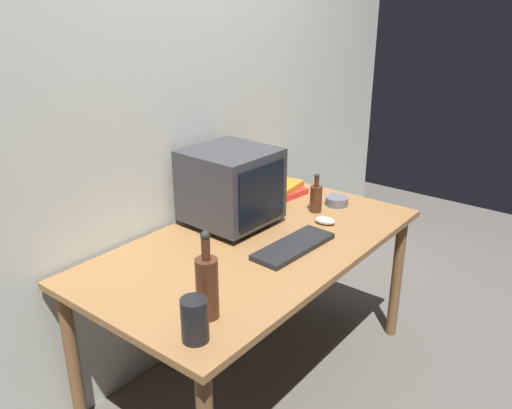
{
  "coord_description": "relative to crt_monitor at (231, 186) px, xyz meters",
  "views": [
    {
      "loc": [
        -1.69,
        -1.32,
        1.78
      ],
      "look_at": [
        0.0,
        0.0,
        0.92
      ],
      "focal_mm": 37.03,
      "sensor_mm": 36.0,
      "label": 1
    }
  ],
  "objects": [
    {
      "name": "cd_spindle",
      "position": [
        0.53,
        -0.28,
        -0.17
      ],
      "size": [
        0.12,
        0.12,
        0.04
      ],
      "primitive_type": "cylinder",
      "color": "#595B66",
      "rests_on": "desk"
    },
    {
      "name": "metal_canister",
      "position": [
        -0.78,
        -0.51,
        -0.12
      ],
      "size": [
        0.09,
        0.09,
        0.15
      ],
      "primitive_type": "cylinder",
      "color": "black",
      "rests_on": "desk"
    },
    {
      "name": "bottle_short",
      "position": [
        0.38,
        -0.24,
        -0.12
      ],
      "size": [
        0.06,
        0.06,
        0.2
      ],
      "color": "#472314",
      "rests_on": "desk"
    },
    {
      "name": "book_stack",
      "position": [
        0.49,
        0.02,
        -0.16
      ],
      "size": [
        0.24,
        0.18,
        0.06
      ],
      "color": "red",
      "rests_on": "desk"
    },
    {
      "name": "desk",
      "position": [
        -0.09,
        -0.22,
        -0.27
      ],
      "size": [
        1.62,
        0.88,
        0.74
      ],
      "color": "olive",
      "rests_on": "ground"
    },
    {
      "name": "ground_plane",
      "position": [
        -0.09,
        -0.22,
        -0.94
      ],
      "size": [
        6.0,
        6.0,
        0.0
      ],
      "primitive_type": "plane",
      "color": "#56514C"
    },
    {
      "name": "back_wall",
      "position": [
        -0.09,
        0.28,
        0.31
      ],
      "size": [
        4.0,
        0.08,
        2.5
      ],
      "primitive_type": "cube",
      "color": "beige",
      "rests_on": "ground"
    },
    {
      "name": "keyboard",
      "position": [
        -0.04,
        -0.39,
        -0.18
      ],
      "size": [
        0.43,
        0.17,
        0.02
      ],
      "primitive_type": "cube",
      "rotation": [
        0.0,
        0.0,
        -0.06
      ],
      "color": "black",
      "rests_on": "desk"
    },
    {
      "name": "computer_mouse",
      "position": [
        0.28,
        -0.36,
        -0.17
      ],
      "size": [
        0.08,
        0.11,
        0.04
      ],
      "primitive_type": "ellipsoid",
      "rotation": [
        0.0,
        0.0,
        0.25
      ],
      "color": "beige",
      "rests_on": "desk"
    },
    {
      "name": "bottle_tall",
      "position": [
        -0.65,
        -0.45,
        -0.07
      ],
      "size": [
        0.08,
        0.08,
        0.32
      ],
      "color": "#472314",
      "rests_on": "desk"
    },
    {
      "name": "crt_monitor",
      "position": [
        0.0,
        0.0,
        0.0
      ],
      "size": [
        0.39,
        0.4,
        0.37
      ],
      "color": "#333338",
      "rests_on": "desk"
    }
  ]
}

